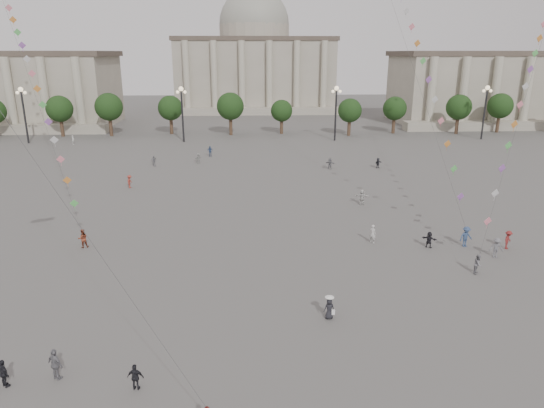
{
  "coord_description": "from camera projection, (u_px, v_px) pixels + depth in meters",
  "views": [
    {
      "loc": [
        -2.25,
        -25.63,
        16.83
      ],
      "look_at": [
        -0.41,
        12.0,
        5.03
      ],
      "focal_mm": 32.0,
      "sensor_mm": 36.0,
      "label": 1
    }
  ],
  "objects": [
    {
      "name": "person_crowd_9",
      "position": [
        378.0,
        163.0,
        73.62
      ],
      "size": [
        1.44,
        1.24,
        1.57
      ],
      "primitive_type": "imported",
      "rotation": [
        0.0,
        0.0,
        0.64
      ],
      "color": "#222228",
      "rests_on": "ground"
    },
    {
      "name": "kite_flyer_0",
      "position": [
        83.0,
        238.0,
        43.51
      ],
      "size": [
        1.03,
        0.93,
        1.74
      ],
      "primitive_type": "imported",
      "rotation": [
        0.0,
        0.0,
        3.52
      ],
      "color": "brown",
      "rests_on": "ground"
    },
    {
      "name": "lamp_post_mid_west",
      "position": [
        182.0,
        104.0,
        93.39
      ],
      "size": [
        2.0,
        0.9,
        10.65
      ],
      "color": "#262628",
      "rests_on": "ground"
    },
    {
      "name": "lamp_post_far_east",
      "position": [
        486.0,
        102.0,
        96.18
      ],
      "size": [
        2.0,
        0.9,
        10.65
      ],
      "color": "#262628",
      "rests_on": "ground"
    },
    {
      "name": "lamp_post_mid_east",
      "position": [
        336.0,
        103.0,
        94.78
      ],
      "size": [
        2.0,
        0.9,
        10.65
      ],
      "color": "#262628",
      "rests_on": "ground"
    },
    {
      "name": "person_crowd_0",
      "position": [
        210.0,
        151.0,
        81.81
      ],
      "size": [
        1.13,
        0.7,
        1.8
      ],
      "primitive_type": "imported",
      "rotation": [
        0.0,
        0.0,
        0.27
      ],
      "color": "#354E79",
      "rests_on": "ground"
    },
    {
      "name": "person_crowd_7",
      "position": [
        362.0,
        197.0,
        55.98
      ],
      "size": [
        1.7,
        0.87,
        1.76
      ],
      "primitive_type": "imported",
      "rotation": [
        0.0,
        0.0,
        2.91
      ],
      "color": "silver",
      "rests_on": "ground"
    },
    {
      "name": "person_crowd_16",
      "position": [
        154.0,
        161.0,
        74.8
      ],
      "size": [
        1.05,
        0.77,
        1.65
      ],
      "primitive_type": "imported",
      "rotation": [
        0.0,
        0.0,
        0.43
      ],
      "color": "slate",
      "rests_on": "ground"
    },
    {
      "name": "person_crowd_12",
      "position": [
        330.0,
        164.0,
        73.06
      ],
      "size": [
        1.54,
        1.22,
        1.64
      ],
      "primitive_type": "imported",
      "rotation": [
        0.0,
        0.0,
        2.57
      ],
      "color": "slate",
      "rests_on": "ground"
    },
    {
      "name": "tourist_4",
      "position": [
        136.0,
        377.0,
        25.12
      ],
      "size": [
        0.91,
        0.46,
        1.49
      ],
      "primitive_type": "imported",
      "rotation": [
        0.0,
        0.0,
        3.03
      ],
      "color": "black",
      "rests_on": "ground"
    },
    {
      "name": "person_crowd_13",
      "position": [
        373.0,
        234.0,
        44.56
      ],
      "size": [
        0.75,
        0.77,
        1.79
      ],
      "primitive_type": "imported",
      "rotation": [
        0.0,
        0.0,
        2.3
      ],
      "color": "#B8B7B3",
      "rests_on": "ground"
    },
    {
      "name": "kite_train_west",
      "position": [
        10.0,
        14.0,
        53.91
      ],
      "size": [
        21.81,
        33.16,
        53.68
      ],
      "color": "#3F3F3F",
      "rests_on": "ground"
    },
    {
      "name": "tourist_1",
      "position": [
        4.0,
        374.0,
        25.31
      ],
      "size": [
        0.98,
        0.88,
        1.59
      ],
      "primitive_type": "imported",
      "rotation": [
        0.0,
        0.0,
        2.49
      ],
      "color": "black",
      "rests_on": "ground"
    },
    {
      "name": "person_crowd_6",
      "position": [
        496.0,
        248.0,
        41.41
      ],
      "size": [
        1.24,
        0.87,
        1.76
      ],
      "primitive_type": "imported",
      "rotation": [
        0.0,
        0.0,
        6.08
      ],
      "color": "slate",
      "rests_on": "ground"
    },
    {
      "name": "person_crowd_3",
      "position": [
        429.0,
        240.0,
        43.54
      ],
      "size": [
        1.41,
        1.14,
        1.5
      ],
      "primitive_type": "imported",
      "rotation": [
        0.0,
        0.0,
        2.56
      ],
      "color": "black",
      "rests_on": "ground"
    },
    {
      "name": "person_crowd_4",
      "position": [
        198.0,
        158.0,
        76.85
      ],
      "size": [
        1.32,
        1.45,
        1.61
      ],
      "primitive_type": "imported",
      "rotation": [
        0.0,
        0.0,
        4.02
      ],
      "color": "#ADADA9",
      "rests_on": "ground"
    },
    {
      "name": "lamp_post_far_west",
      "position": [
        23.0,
        105.0,
        91.99
      ],
      "size": [
        2.0,
        0.9,
        10.65
      ],
      "color": "#262628",
      "rests_on": "ground"
    },
    {
      "name": "person_crowd_17",
      "position": [
        130.0,
        182.0,
        62.79
      ],
      "size": [
        0.79,
        1.18,
        1.7
      ],
      "primitive_type": "imported",
      "rotation": [
        0.0,
        0.0,
        1.42
      ],
      "color": "#973529",
      "rests_on": "ground"
    },
    {
      "name": "hall_central",
      "position": [
        255.0,
        61.0,
        148.47
      ],
      "size": [
        48.3,
        34.3,
        35.5
      ],
      "color": "gray",
      "rests_on": "ground"
    },
    {
      "name": "hat_person",
      "position": [
        329.0,
        308.0,
        31.84
      ],
      "size": [
        0.79,
        0.6,
        1.69
      ],
      "color": "black",
      "rests_on": "ground"
    },
    {
      "name": "person_crowd_8",
      "position": [
        508.0,
        240.0,
        43.22
      ],
      "size": [
        1.23,
        1.23,
        1.71
      ],
      "primitive_type": "imported",
      "rotation": [
        0.0,
        0.0,
        0.78
      ],
      "color": "maroon",
      "rests_on": "ground"
    },
    {
      "name": "tree_row",
      "position": [
        259.0,
        109.0,
        102.3
      ],
      "size": [
        137.12,
        5.12,
        8.0
      ],
      "color": "#3C2B1E",
      "rests_on": "ground"
    },
    {
      "name": "kite_flyer_2",
      "position": [
        478.0,
        264.0,
        38.42
      ],
      "size": [
        0.95,
        0.98,
        1.59
      ],
      "primitive_type": "imported",
      "rotation": [
        0.0,
        0.0,
        0.89
      ],
      "color": "slate",
      "rests_on": "ground"
    },
    {
      "name": "ground",
      "position": [
        288.0,
        341.0,
        29.56
      ],
      "size": [
        360.0,
        360.0,
        0.0
      ],
      "primitive_type": "plane",
      "color": "#514F4C",
      "rests_on": "ground"
    },
    {
      "name": "kite_flyer_1",
      "position": [
        466.0,
        237.0,
        43.69
      ],
      "size": [
        1.38,
        1.01,
        1.91
      ],
      "primitive_type": "imported",
      "rotation": [
        0.0,
        0.0,
        0.27
      ],
      "color": "navy",
      "rests_on": "ground"
    },
    {
      "name": "person_crowd_10",
      "position": [
        73.0,
        140.0,
        92.45
      ],
      "size": [
        0.42,
        0.63,
        1.73
      ],
      "primitive_type": "imported",
      "rotation": [
        0.0,
        0.0,
        1.56
      ],
      "color": "silver",
      "rests_on": "ground"
    },
    {
      "name": "tourist_3",
      "position": [
        56.0,
        364.0,
        25.86
      ],
      "size": [
        1.14,
        0.94,
        1.82
      ],
      "primitive_type": "imported",
      "rotation": [
        0.0,
        0.0,
        2.58
      ],
      "color": "slate",
      "rests_on": "ground"
    }
  ]
}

